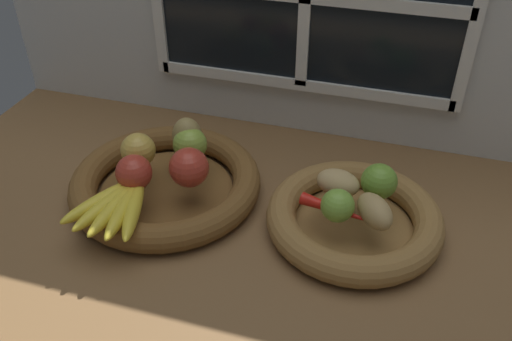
# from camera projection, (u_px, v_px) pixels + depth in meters

# --- Properties ---
(ground_plane) EXTENTS (1.40, 0.90, 0.03)m
(ground_plane) POSITION_uv_depth(u_px,v_px,m) (265.00, 212.00, 1.04)
(ground_plane) COLOR brown
(back_wall) EXTENTS (1.40, 0.05, 0.55)m
(back_wall) POSITION_uv_depth(u_px,v_px,m) (307.00, 9.00, 1.09)
(back_wall) COLOR silver
(back_wall) RESTS_ON ground_plane
(fruit_bowl_left) EXTENTS (0.37, 0.37, 0.05)m
(fruit_bowl_left) POSITION_uv_depth(u_px,v_px,m) (166.00, 183.00, 1.05)
(fruit_bowl_left) COLOR brown
(fruit_bowl_left) RESTS_ON ground_plane
(fruit_bowl_right) EXTENTS (0.31, 0.31, 0.05)m
(fruit_bowl_right) POSITION_uv_depth(u_px,v_px,m) (354.00, 219.00, 0.96)
(fruit_bowl_right) COLOR olive
(fruit_bowl_right) RESTS_ON ground_plane
(apple_golden_left) EXTENTS (0.07, 0.07, 0.07)m
(apple_golden_left) POSITION_uv_depth(u_px,v_px,m) (138.00, 150.00, 1.03)
(apple_golden_left) COLOR gold
(apple_golden_left) RESTS_ON fruit_bowl_left
(apple_green_back) EXTENTS (0.07, 0.07, 0.07)m
(apple_green_back) POSITION_uv_depth(u_px,v_px,m) (190.00, 144.00, 1.04)
(apple_green_back) COLOR #8CAD3D
(apple_green_back) RESTS_ON fruit_bowl_left
(apple_red_front) EXTENTS (0.07, 0.07, 0.07)m
(apple_red_front) POSITION_uv_depth(u_px,v_px,m) (134.00, 173.00, 0.97)
(apple_red_front) COLOR #B73828
(apple_red_front) RESTS_ON fruit_bowl_left
(apple_red_right) EXTENTS (0.07, 0.07, 0.07)m
(apple_red_right) POSITION_uv_depth(u_px,v_px,m) (189.00, 167.00, 0.98)
(apple_red_right) COLOR #B73828
(apple_red_right) RESTS_ON fruit_bowl_left
(pear_brown) EXTENTS (0.08, 0.08, 0.08)m
(pear_brown) POSITION_uv_depth(u_px,v_px,m) (187.00, 136.00, 1.06)
(pear_brown) COLOR olive
(pear_brown) RESTS_ON fruit_bowl_left
(banana_bunch_front) EXTENTS (0.15, 0.18, 0.03)m
(banana_bunch_front) POSITION_uv_depth(u_px,v_px,m) (118.00, 204.00, 0.93)
(banana_bunch_front) COLOR yellow
(banana_bunch_front) RESTS_ON fruit_bowl_left
(potato_small) EXTENTS (0.09, 0.09, 0.05)m
(potato_small) POSITION_uv_depth(u_px,v_px,m) (375.00, 211.00, 0.90)
(potato_small) COLOR tan
(potato_small) RESTS_ON fruit_bowl_right
(potato_oblong) EXTENTS (0.09, 0.07, 0.04)m
(potato_oblong) POSITION_uv_depth(u_px,v_px,m) (338.00, 183.00, 0.96)
(potato_oblong) COLOR tan
(potato_oblong) RESTS_ON fruit_bowl_right
(lime_near) EXTENTS (0.06, 0.06, 0.06)m
(lime_near) POSITION_uv_depth(u_px,v_px,m) (338.00, 206.00, 0.90)
(lime_near) COLOR #7AAD3D
(lime_near) RESTS_ON fruit_bowl_right
(lime_far) EXTENTS (0.06, 0.06, 0.06)m
(lime_far) POSITION_uv_depth(u_px,v_px,m) (379.00, 181.00, 0.95)
(lime_far) COLOR #6B9E33
(lime_far) RESTS_ON fruit_bowl_right
(chili_pepper) EXTENTS (0.15, 0.05, 0.02)m
(chili_pepper) POSITION_uv_depth(u_px,v_px,m) (341.00, 211.00, 0.92)
(chili_pepper) COLOR red
(chili_pepper) RESTS_ON fruit_bowl_right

